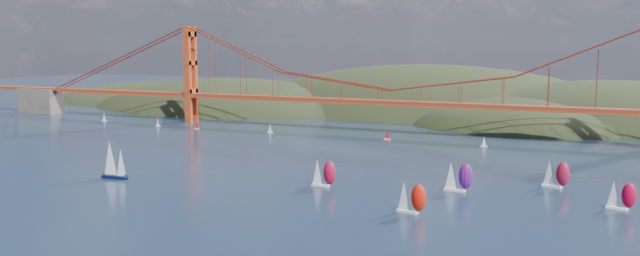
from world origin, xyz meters
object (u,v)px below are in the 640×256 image
object	(u,v)px
sloop_navy	(113,160)
racer_1	(411,197)
racer_2	(621,195)
racer_0	(323,173)
racer_3	(555,174)
racer_rwb	(458,176)

from	to	relation	value
sloop_navy	racer_1	xyz separation A→B (m)	(103.99, -3.23, -1.76)
sloop_navy	racer_1	world-z (taller)	sloop_navy
racer_2	sloop_navy	bearing A→B (deg)	-160.95
racer_0	racer_2	xyz separation A→B (m)	(86.00, 6.50, -0.37)
racer_1	racer_2	bearing A→B (deg)	35.87
racer_2	racer_3	world-z (taller)	racer_3
sloop_navy	racer_rwb	distance (m)	114.03
racer_0	racer_3	bearing A→B (deg)	25.25
racer_3	racer_rwb	distance (m)	32.36
sloop_navy	racer_rwb	size ratio (longest dim) A/B	1.40
racer_0	racer_1	distance (m)	39.38
racer_0	racer_3	distance (m)	73.53
racer_0	sloop_navy	bearing A→B (deg)	-163.22
racer_3	racer_0	bearing A→B (deg)	-143.11
racer_1	racer_3	size ratio (longest dim) A/B	0.99
racer_0	racer_2	distance (m)	86.24
sloop_navy	racer_2	world-z (taller)	sloop_navy
sloop_navy	racer_0	distance (m)	71.98
racer_0	racer_1	size ratio (longest dim) A/B	1.00
racer_1	racer_2	world-z (taller)	racer_1
racer_1	racer_0	bearing A→B (deg)	158.63
sloop_navy	racer_1	bearing A→B (deg)	-5.34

